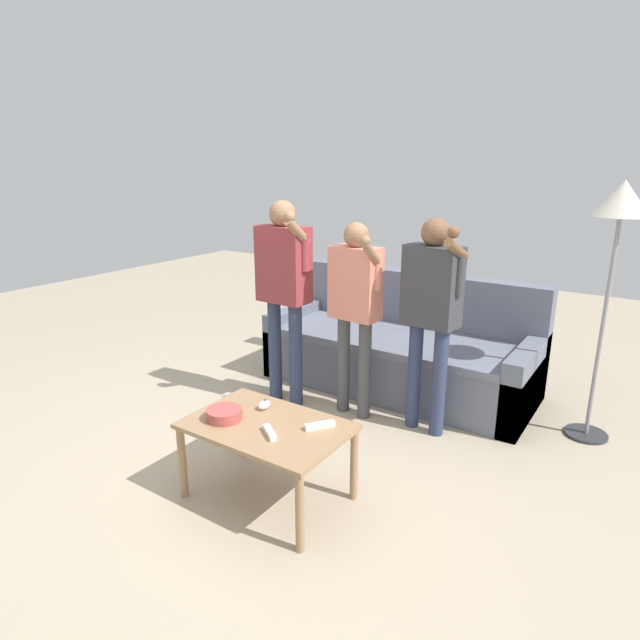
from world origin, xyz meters
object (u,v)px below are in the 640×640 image
couch (401,350)px  game_remote_nunchuk (264,405)px  game_remote_wand_near (270,432)px  snack_bowl (224,414)px  player_center (355,298)px  floor_lamp (620,220)px  game_remote_wand_far (320,425)px  player_left (284,280)px  player_right (431,302)px  coffee_table (267,434)px

couch → game_remote_nunchuk: bearing=-91.9°
couch → game_remote_wand_near: couch is taller
snack_bowl → player_center: bearing=85.6°
floor_lamp → game_remote_wand_near: 2.46m
player_center → game_remote_wand_far: player_center is taller
game_remote_wand_near → player_left: bearing=124.1°
player_right → player_center: bearing=-173.9°
coffee_table → player_center: (-0.14, 1.16, 0.50)m
game_remote_nunchuk → player_right: (0.54, 1.08, 0.45)m
player_right → game_remote_wand_far: (-0.14, -1.10, -0.46)m
player_center → couch: bearing=85.0°
player_left → game_remote_wand_near: (0.77, -1.14, -0.51)m
coffee_table → game_remote_wand_far: bearing=25.1°
player_center → player_right: bearing=6.1°
snack_bowl → game_remote_nunchuk: size_ratio=2.22×
coffee_table → snack_bowl: size_ratio=4.44×
snack_bowl → game_remote_wand_near: snack_bowl is taller
player_right → snack_bowl: bearing=-116.0°
game_remote_nunchuk → game_remote_wand_near: (0.22, -0.22, -0.01)m
player_center → player_right: size_ratio=0.96×
game_remote_wand_far → player_left: bearing=135.4°
player_left → game_remote_wand_far: (0.94, -0.93, -0.51)m
snack_bowl → player_center: 1.32m
coffee_table → game_remote_wand_far: size_ratio=5.70×
game_remote_nunchuk → player_center: player_center is taller
floor_lamp → player_left: bearing=-160.9°
coffee_table → floor_lamp: floor_lamp is taller
player_center → game_remote_wand_near: 1.34m
couch → floor_lamp: 1.86m
player_right → floor_lamp: bearing=29.2°
floor_lamp → game_remote_wand_near: bearing=-124.8°
couch → floor_lamp: floor_lamp is taller
game_remote_nunchuk → game_remote_wand_near: game_remote_nunchuk is taller
game_remote_nunchuk → player_center: size_ratio=0.06×
snack_bowl → coffee_table: bearing=19.7°
couch → coffee_table: (0.08, -1.85, 0.09)m
player_left → player_center: size_ratio=1.09×
player_center → game_remote_wand_near: player_center is taller
game_remote_wand_near → couch: bearing=94.9°
floor_lamp → player_right: (-0.97, -0.54, -0.54)m
snack_bowl → game_remote_wand_far: 0.53m
couch → game_remote_wand_far: size_ratio=14.18×
game_remote_nunchuk → player_left: 1.18m
player_left → game_remote_wand_far: bearing=-44.6°
coffee_table → player_left: bearing=122.9°
couch → player_right: bearing=-52.5°
game_remote_wand_far → floor_lamp: bearing=55.9°
player_left → game_remote_wand_near: bearing=-55.9°
couch → player_right: player_right is taller
snack_bowl → game_remote_nunchuk: (0.10, 0.22, -0.01)m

